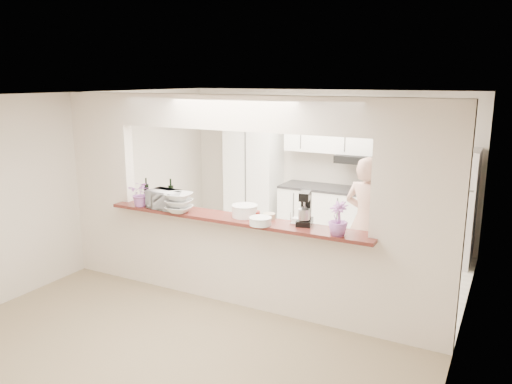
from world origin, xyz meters
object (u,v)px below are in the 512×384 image
Objects in this scene: toaster_oven at (165,199)px; person at (366,221)px; refrigerator at (448,206)px; stand_mixer at (305,210)px.

person reaches higher than toaster_oven.
person is at bearing -122.53° from refrigerator.
toaster_oven is 1.82m from stand_mixer.
refrigerator is 1.00× the size of person.
toaster_oven is at bearing -137.63° from refrigerator.
refrigerator is at bearing -108.07° from person.
stand_mixer is (-1.20, -2.59, 0.41)m from refrigerator.
refrigerator is 4.05× the size of toaster_oven.
refrigerator is 4.10m from toaster_oven.
stand_mixer is (1.81, 0.16, 0.05)m from toaster_oven.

